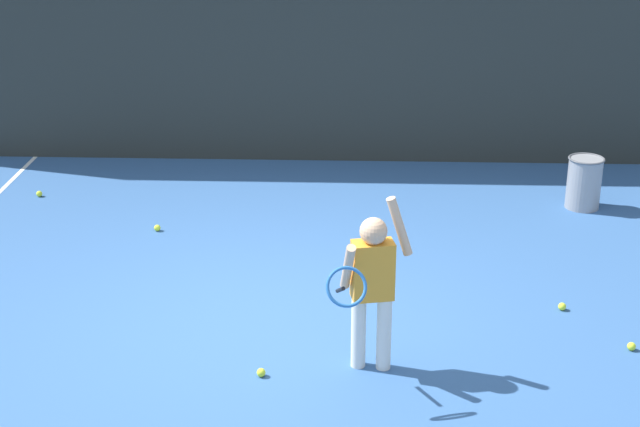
{
  "coord_description": "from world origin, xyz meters",
  "views": [
    {
      "loc": [
        0.69,
        -6.87,
        3.68
      ],
      "look_at": [
        0.42,
        0.24,
        0.85
      ],
      "focal_mm": 52.72,
      "sensor_mm": 36.0,
      "label": 1
    }
  ],
  "objects": [
    {
      "name": "tennis_ball_2",
      "position": [
        0.03,
        -0.9,
        0.03
      ],
      "size": [
        0.07,
        0.07,
        0.07
      ],
      "primitive_type": "sphere",
      "color": "#CCE033",
      "rests_on": "ground"
    },
    {
      "name": "ball_hopper",
      "position": [
        3.15,
        2.66,
        0.29
      ],
      "size": [
        0.38,
        0.38,
        0.56
      ],
      "color": "gray",
      "rests_on": "ground"
    },
    {
      "name": "tennis_ball_1",
      "position": [
        -2.8,
        2.76,
        0.03
      ],
      "size": [
        0.07,
        0.07,
        0.07
      ],
      "primitive_type": "sphere",
      "color": "#CCE033",
      "rests_on": "ground"
    },
    {
      "name": "tennis_ball_3",
      "position": [
        -1.29,
        1.83,
        0.03
      ],
      "size": [
        0.07,
        0.07,
        0.07
      ],
      "primitive_type": "sphere",
      "color": "#CCE033",
      "rests_on": "ground"
    },
    {
      "name": "back_fence_windscreen",
      "position": [
        0.0,
        4.18,
        1.88
      ],
      "size": [
        10.32,
        0.08,
        3.77
      ],
      "primitive_type": "cube",
      "color": "#282D2B",
      "rests_on": "ground"
    },
    {
      "name": "tennis_ball_0",
      "position": [
        2.86,
        -0.41,
        0.03
      ],
      "size": [
        0.07,
        0.07,
        0.07
      ],
      "primitive_type": "sphere",
      "color": "#CCE033",
      "rests_on": "ground"
    },
    {
      "name": "tennis_player",
      "position": [
        0.83,
        -0.75,
        0.73
      ],
      "size": [
        0.63,
        0.67,
        1.35
      ],
      "rotation": [
        0.0,
        0.0,
        0.2
      ],
      "color": "silver",
      "rests_on": "ground"
    },
    {
      "name": "ground_plane",
      "position": [
        0.0,
        0.0,
        0.0
      ],
      "size": [
        20.0,
        20.0,
        0.0
      ],
      "primitive_type": "plane",
      "color": "#335B93"
    },
    {
      "name": "tennis_ball_7",
      "position": [
        2.46,
        0.25,
        0.03
      ],
      "size": [
        0.07,
        0.07,
        0.07
      ],
      "primitive_type": "sphere",
      "color": "#CCE033",
      "rests_on": "ground"
    },
    {
      "name": "fence_post_3",
      "position": [
        2.51,
        4.24,
        1.96
      ],
      "size": [
        0.09,
        0.09,
        3.92
      ],
      "primitive_type": "cylinder",
      "color": "slate",
      "rests_on": "ground"
    }
  ]
}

